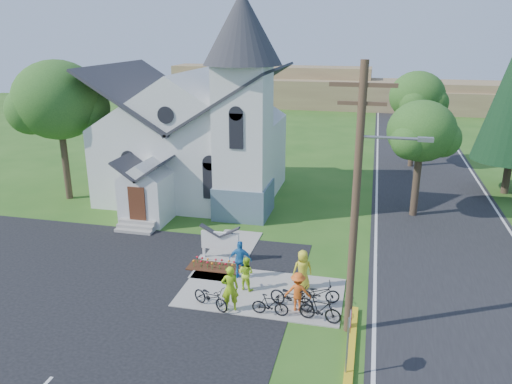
% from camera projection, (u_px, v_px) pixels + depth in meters
% --- Properties ---
extents(ground, '(120.00, 120.00, 0.00)m').
position_uv_depth(ground, '(225.00, 294.00, 21.55)').
color(ground, '#2C5B1A').
rests_on(ground, ground).
extents(parking_lot, '(20.00, 16.00, 0.02)m').
position_uv_depth(parking_lot, '(54.00, 298.00, 21.22)').
color(parking_lot, black).
rests_on(parking_lot, ground).
extents(road, '(8.00, 90.00, 0.02)m').
position_uv_depth(road, '(433.00, 201.00, 33.23)').
color(road, black).
rests_on(road, ground).
extents(sidewalk, '(7.00, 4.00, 0.05)m').
position_uv_depth(sidewalk, '(262.00, 292.00, 21.67)').
color(sidewalk, gray).
rests_on(sidewalk, ground).
extents(church, '(12.35, 12.00, 13.00)m').
position_uv_depth(church, '(198.00, 120.00, 32.66)').
color(church, white).
rests_on(church, ground).
extents(church_sign, '(2.20, 0.40, 1.70)m').
position_uv_depth(church_sign, '(220.00, 241.00, 24.45)').
color(church_sign, gray).
rests_on(church_sign, ground).
extents(flower_bed, '(2.60, 1.10, 0.07)m').
position_uv_depth(flower_bed, '(215.00, 267.00, 23.93)').
color(flower_bed, '#391F0F').
rests_on(flower_bed, ground).
extents(utility_pole, '(3.45, 0.28, 10.00)m').
position_uv_depth(utility_pole, '(358.00, 196.00, 17.31)').
color(utility_pole, '#4D3226').
rests_on(utility_pole, ground).
extents(stop_sign, '(0.11, 0.76, 2.48)m').
position_uv_depth(stop_sign, '(349.00, 330.00, 15.92)').
color(stop_sign, gray).
rests_on(stop_sign, ground).
extents(tree_lot_corner, '(5.60, 5.60, 9.15)m').
position_uv_depth(tree_lot_corner, '(58.00, 100.00, 31.80)').
color(tree_lot_corner, '#3D2A21').
rests_on(tree_lot_corner, ground).
extents(tree_road_near, '(4.00, 4.00, 7.05)m').
position_uv_depth(tree_road_near, '(421.00, 132.00, 29.17)').
color(tree_road_near, '#3D2A21').
rests_on(tree_road_near, ground).
extents(tree_road_mid, '(4.40, 4.40, 7.80)m').
position_uv_depth(tree_road_mid, '(417.00, 97.00, 39.99)').
color(tree_road_mid, '#3D2A21').
rests_on(tree_road_mid, ground).
extents(distant_hills, '(61.00, 10.00, 5.60)m').
position_uv_depth(distant_hills, '(359.00, 93.00, 72.25)').
color(distant_hills, '#7C6245').
rests_on(distant_hills, ground).
extents(cyclist_0, '(0.83, 0.69, 1.94)m').
position_uv_depth(cyclist_0, '(230.00, 288.00, 19.99)').
color(cyclist_0, '#96CB17').
rests_on(cyclist_0, sidewalk).
extents(bike_0, '(1.91, 1.34, 0.95)m').
position_uv_depth(bike_0, '(211.00, 297.00, 20.33)').
color(bike_0, black).
rests_on(bike_0, sidewalk).
extents(cyclist_1, '(0.88, 0.77, 1.52)m').
position_uv_depth(cyclist_1, '(246.00, 273.00, 21.68)').
color(cyclist_1, '#B6E62B').
rests_on(cyclist_1, sidewalk).
extents(bike_1, '(1.49, 0.43, 0.90)m').
position_uv_depth(bike_1, '(270.00, 305.00, 19.79)').
color(bike_1, black).
rests_on(bike_1, sidewalk).
extents(cyclist_2, '(1.07, 0.49, 1.80)m').
position_uv_depth(cyclist_2, '(240.00, 260.00, 22.65)').
color(cyclist_2, '#277AC3').
rests_on(cyclist_2, sidewalk).
extents(bike_2, '(2.06, 1.21, 1.02)m').
position_uv_depth(bike_2, '(292.00, 297.00, 20.28)').
color(bike_2, black).
rests_on(bike_2, sidewalk).
extents(cyclist_3, '(1.10, 0.69, 1.65)m').
position_uv_depth(cyclist_3, '(298.00, 292.00, 20.05)').
color(cyclist_3, orange).
rests_on(cyclist_3, sidewalk).
extents(bike_3, '(1.74, 0.71, 1.02)m').
position_uv_depth(bike_3, '(320.00, 310.00, 19.34)').
color(bike_3, black).
rests_on(bike_3, sidewalk).
extents(cyclist_4, '(1.03, 0.87, 1.79)m').
position_uv_depth(cyclist_4, '(303.00, 270.00, 21.71)').
color(cyclist_4, yellow).
rests_on(cyclist_4, sidewalk).
extents(bike_4, '(1.85, 0.98, 0.93)m').
position_uv_depth(bike_4, '(318.00, 293.00, 20.65)').
color(bike_4, black).
rests_on(bike_4, sidewalk).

